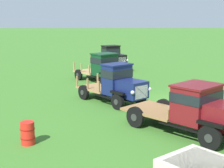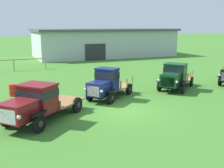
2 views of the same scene
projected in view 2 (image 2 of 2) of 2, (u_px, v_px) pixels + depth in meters
name	position (u px, v px, depth m)	size (l,w,h in m)	color
ground_plane	(125.00, 111.00, 17.05)	(240.00, 240.00, 0.00)	#3D7528
farm_shed	(104.00, 42.00, 46.69)	(22.85, 10.60, 4.49)	#B2B7BC
vintage_truck_second_in_line	(36.00, 103.00, 14.68)	(5.35, 5.16, 2.10)	black
vintage_truck_midrow_center	(106.00, 84.00, 19.40)	(4.57, 4.13, 2.21)	black
vintage_truck_far_side	(174.00, 76.00, 22.26)	(4.78, 4.35, 2.12)	black
oil_drum_beside_row	(13.00, 90.00, 20.54)	(0.55, 0.55, 0.87)	red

